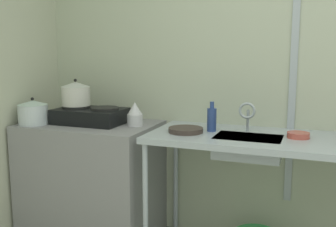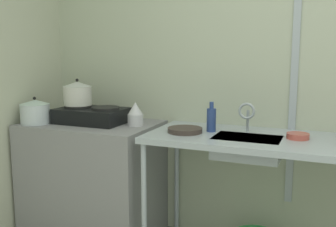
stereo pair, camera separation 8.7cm
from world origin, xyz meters
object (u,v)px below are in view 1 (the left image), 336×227
pot_on_left_burner (76,94)px  pot_beside_stove (33,112)px  frying_pan (186,130)px  stove (90,115)px  sink_basin (248,147)px  percolator (135,114)px  faucet (247,113)px  bottle_by_sink (212,119)px  small_bowl_on_drainboard (298,135)px

pot_on_left_burner → pot_beside_stove: pot_on_left_burner is taller
pot_on_left_burner → frying_pan: 0.94m
stove → pot_on_left_burner: (-0.12, -0.00, 0.16)m
sink_basin → percolator: bearing=174.7°
pot_on_left_burner → pot_beside_stove: bearing=-142.3°
stove → faucet: bearing=4.2°
percolator → frying_pan: bearing=-12.1°
pot_on_left_burner → bottle_by_sink: bearing=2.2°
pot_beside_stove → bottle_by_sink: bearing=10.2°
faucet → small_bowl_on_drainboard: (0.34, -0.05, -0.12)m
faucet → small_bowl_on_drainboard: bearing=-8.9°
faucet → frying_pan: (-0.39, -0.15, -0.12)m
pot_on_left_burner → frying_pan: pot_on_left_burner is taller
bottle_by_sink → pot_on_left_burner: bearing=-177.8°
pot_on_left_burner → frying_pan: (0.91, -0.06, -0.21)m
faucet → bottle_by_sink: 0.24m
pot_on_left_burner → faucet: size_ratio=1.06×
percolator → bottle_by_sink: bearing=0.9°
stove → bottle_by_sink: size_ratio=2.51×
sink_basin → faucet: size_ratio=2.04×
pot_on_left_burner → pot_beside_stove: (-0.25, -0.20, -0.13)m
sink_basin → pot_on_left_burner: bearing=178.0°
stove → sink_basin: (1.21, -0.05, -0.13)m
stove → faucet: size_ratio=2.48×
pot_on_left_burner → percolator: 0.51m
stove → percolator: 0.36m
percolator → faucet: bearing=3.8°
sink_basin → bottle_by_sink: bearing=161.7°
frying_pan → pot_beside_stove: bearing=-173.4°
pot_on_left_burner → percolator: (0.49, 0.03, -0.14)m
pot_on_left_burner → pot_beside_stove: 0.35m
sink_basin → frying_pan: (-0.42, -0.01, 0.08)m
frying_pan → small_bowl_on_drainboard: small_bowl_on_drainboard is taller
sink_basin → frying_pan: size_ratio=1.80×
small_bowl_on_drainboard → percolator: bearing=-179.9°
stove → pot_on_left_burner: bearing=-180.0°
sink_basin → frying_pan: frying_pan is taller
pot_on_left_burner → faucet: 1.31m
stove → frying_pan: stove is taller
stove → frying_pan: bearing=-4.3°
frying_pan → small_bowl_on_drainboard: 0.73m
stove → percolator: (0.36, 0.03, 0.02)m
pot_on_left_burner → small_bowl_on_drainboard: size_ratio=1.58×
pot_on_left_burner → faucet: bearing=3.8°
stove → small_bowl_on_drainboard: 1.52m
frying_pan → bottle_by_sink: bottle_by_sink is taller
stove → bottle_by_sink: 0.95m
stove → percolator: size_ratio=2.93×
stove → sink_basin: bearing=-2.2°
pot_beside_stove → faucet: 1.58m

